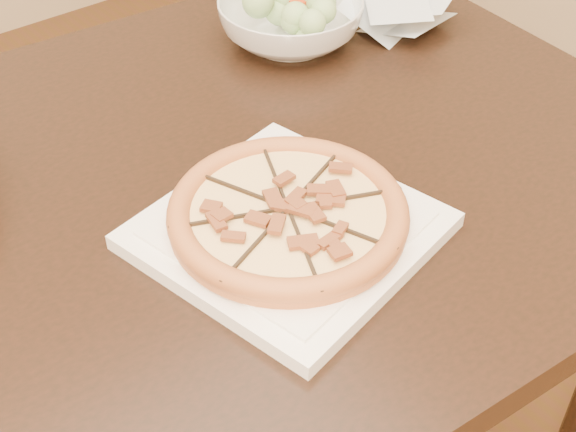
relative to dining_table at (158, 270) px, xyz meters
name	(u,v)px	position (x,y,z in m)	size (l,w,h in m)	color
dining_table	(158,270)	(0.00, 0.00, 0.00)	(1.36, 0.93, 0.75)	black
plate	(288,230)	(0.09, -0.15, 0.12)	(0.32, 0.32, 0.02)	white
pizza	(288,213)	(0.09, -0.15, 0.15)	(0.25, 0.25, 0.03)	#BA5E2C
salad_bowl	(290,22)	(0.35, 0.18, 0.14)	(0.21, 0.21, 0.07)	silver
cling_film	(401,8)	(0.52, 0.13, 0.14)	(0.15, 0.12, 0.05)	silver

